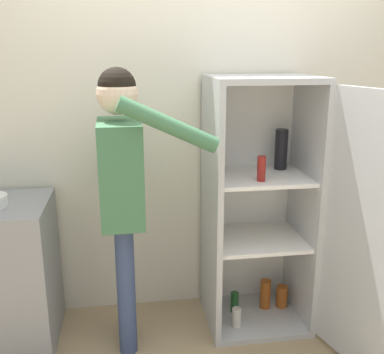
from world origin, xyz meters
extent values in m
cube|color=silver|center=(0.00, 0.98, 1.27)|extent=(7.00, 0.06, 2.55)
cube|color=#B7BABC|center=(0.33, 0.65, 0.02)|extent=(0.64, 0.56, 0.04)
cube|color=#B7BABC|center=(0.33, 0.65, 1.58)|extent=(0.64, 0.56, 0.04)
cube|color=white|center=(0.33, 0.91, 0.80)|extent=(0.64, 0.03, 1.53)
cube|color=#B7BABC|center=(0.02, 0.65, 0.80)|extent=(0.04, 0.56, 1.53)
cube|color=#B7BABC|center=(0.63, 0.65, 0.80)|extent=(0.03, 0.56, 1.53)
cube|color=white|center=(0.33, 0.65, 0.58)|extent=(0.57, 0.49, 0.02)
cube|color=white|center=(0.33, 0.65, 0.99)|extent=(0.57, 0.49, 0.02)
cube|color=#B7BABC|center=(0.75, 0.07, 0.80)|extent=(0.21, 0.63, 1.53)
cylinder|color=#9E4C19|center=(0.54, 0.71, 0.11)|extent=(0.08, 0.08, 0.15)
cylinder|color=#1E5123|center=(0.20, 0.69, 0.11)|extent=(0.05, 0.05, 0.14)
cylinder|color=#9E4C19|center=(0.42, 0.71, 0.14)|extent=(0.07, 0.07, 0.20)
cylinder|color=black|center=(0.50, 0.77, 1.14)|extent=(0.08, 0.08, 0.26)
cylinder|color=beige|center=(0.17, 0.52, 0.10)|extent=(0.06, 0.06, 0.13)
cylinder|color=maroon|center=(0.29, 0.51, 1.08)|extent=(0.05, 0.05, 0.15)
cylinder|color=#384770|center=(-0.52, 0.60, 0.40)|extent=(0.11, 0.11, 0.81)
cylinder|color=#384770|center=(-0.52, 0.43, 0.40)|extent=(0.11, 0.11, 0.81)
cube|color=#3F724C|center=(-0.52, 0.52, 1.09)|extent=(0.25, 0.42, 0.57)
sphere|color=beige|center=(-0.52, 0.52, 1.52)|extent=(0.22, 0.22, 0.22)
sphere|color=black|center=(-0.52, 0.52, 1.56)|extent=(0.20, 0.20, 0.20)
cylinder|color=#3F724C|center=(-0.53, 0.75, 1.06)|extent=(0.08, 0.08, 0.54)
cylinder|color=#3F724C|center=(-0.27, 0.29, 1.39)|extent=(0.52, 0.10, 0.30)
camera|label=1|loc=(-0.49, -1.93, 1.74)|focal=42.00mm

